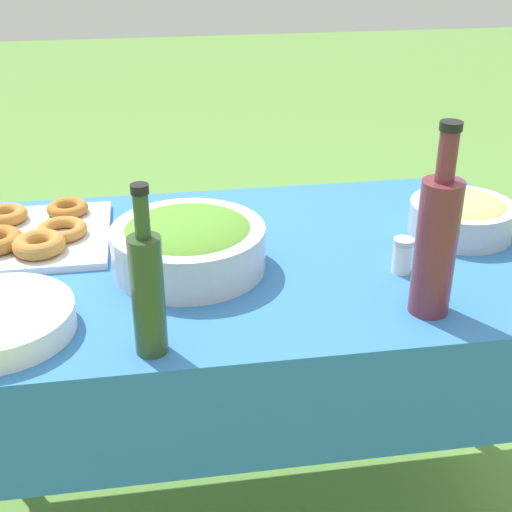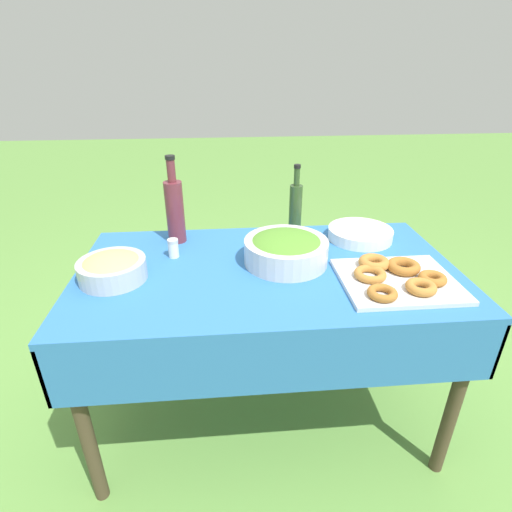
% 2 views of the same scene
% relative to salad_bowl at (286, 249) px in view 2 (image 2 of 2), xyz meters
% --- Properties ---
extents(ground_plane, '(14.00, 14.00, 0.00)m').
position_rel_salad_bowl_xyz_m(ground_plane, '(0.08, 0.04, -0.82)').
color(ground_plane, '#609342').
extents(picnic_table, '(1.42, 0.78, 0.76)m').
position_rel_salad_bowl_xyz_m(picnic_table, '(0.08, 0.04, -0.16)').
color(picnic_table, '#2D6BB2').
rests_on(picnic_table, ground_plane).
extents(salad_bowl, '(0.32, 0.32, 0.11)m').
position_rel_salad_bowl_xyz_m(salad_bowl, '(0.00, 0.00, 0.00)').
color(salad_bowl, silver).
rests_on(salad_bowl, picnic_table).
extents(pasta_bowl, '(0.24, 0.24, 0.09)m').
position_rel_salad_bowl_xyz_m(pasta_bowl, '(0.63, 0.08, -0.01)').
color(pasta_bowl, '#B2B7BC').
rests_on(pasta_bowl, picnic_table).
extents(donut_platter, '(0.40, 0.34, 0.05)m').
position_rel_salad_bowl_xyz_m(donut_platter, '(-0.36, 0.18, -0.04)').
color(donut_platter, silver).
rests_on(donut_platter, picnic_table).
extents(plate_stack, '(0.28, 0.28, 0.05)m').
position_rel_salad_bowl_xyz_m(plate_stack, '(-0.36, -0.19, -0.03)').
color(plate_stack, white).
rests_on(plate_stack, picnic_table).
extents(olive_oil_bottle, '(0.06, 0.06, 0.31)m').
position_rel_salad_bowl_xyz_m(olive_oil_bottle, '(-0.09, -0.29, 0.06)').
color(olive_oil_bottle, '#2D4723').
rests_on(olive_oil_bottle, picnic_table).
extents(wine_bottle, '(0.08, 0.08, 0.37)m').
position_rel_salad_bowl_xyz_m(wine_bottle, '(0.43, -0.24, 0.09)').
color(wine_bottle, maroon).
rests_on(wine_bottle, picnic_table).
extents(salt_shaker, '(0.04, 0.04, 0.08)m').
position_rel_salad_bowl_xyz_m(salt_shaker, '(0.43, -0.09, -0.02)').
color(salt_shaker, white).
rests_on(salt_shaker, picnic_table).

